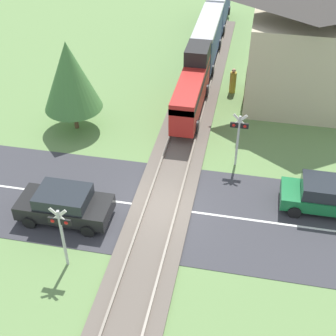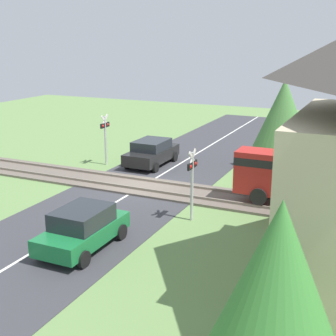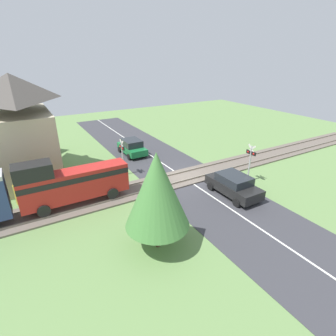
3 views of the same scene
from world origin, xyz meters
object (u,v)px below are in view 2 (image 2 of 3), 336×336
Objects in this scene: car_near_crossing at (152,152)px; car_far_side at (83,228)px; crossing_signal_east_approach at (192,176)px; crossing_signal_west_approach at (105,133)px.

car_near_crossing is 1.08× the size of car_far_side.
crossing_signal_east_approach is at bearing 37.34° from car_near_crossing.
crossing_signal_east_approach reaches higher than car_near_crossing.
car_far_side reaches higher than car_near_crossing.
crossing_signal_west_approach is (1.02, -2.54, 1.15)m from car_near_crossing.
car_far_side is at bearing 14.35° from car_near_crossing.
car_far_side is at bearing -31.54° from crossing_signal_east_approach.
crossing_signal_west_approach is 10.03m from crossing_signal_east_approach.
crossing_signal_east_approach is at bearing 52.61° from crossing_signal_west_approach.
crossing_signal_east_approach reaches higher than car_far_side.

